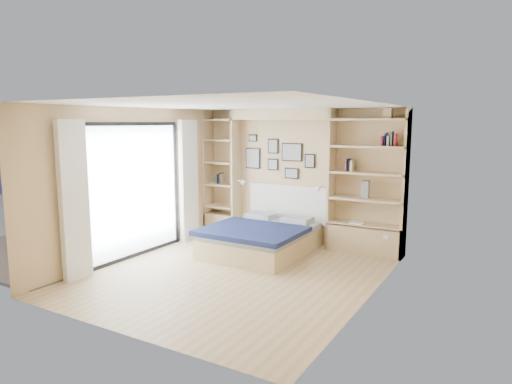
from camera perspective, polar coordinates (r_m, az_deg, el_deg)
The scene contains 8 objects.
ground at distance 6.95m, azimuth -2.60°, elevation -10.24°, with size 4.50×4.50×0.00m, color tan.
room_shell at distance 8.16m, azimuth 0.83°, elevation 0.41°, with size 4.50×4.50×4.50m.
bed at distance 7.99m, azimuth 0.71°, elevation -5.71°, with size 1.62×2.02×1.07m.
photo_gallery at distance 8.75m, azimuth 2.71°, elevation 4.44°, with size 1.48×0.02×0.82m.
reading_lamps at distance 8.54m, azimuth 2.90°, elevation 0.93°, with size 1.92×0.12×0.15m.
shelf_decor at distance 8.01m, azimuth 11.99°, elevation 4.49°, with size 3.53×0.23×2.03m.
deck at distance 9.32m, azimuth -21.69°, elevation -5.92°, with size 3.20×4.00×0.05m, color brown.
deck_chair at distance 9.18m, azimuth -19.35°, elevation -3.77°, with size 0.70×0.84×0.74m.
Camera 1 is at (3.56, -5.53, 2.26)m, focal length 32.00 mm.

